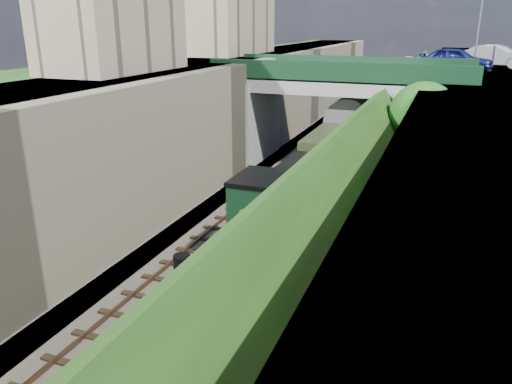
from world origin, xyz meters
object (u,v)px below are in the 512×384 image
lamppost (480,20)px  car_blue (456,60)px  car_silver (496,56)px  tender (303,201)px  road_bridge (349,109)px  locomotive (243,264)px  tree (425,119)px

lamppost → car_blue: 4.02m
car_silver → tender: 23.71m
car_silver → tender: size_ratio=0.81×
road_bridge → car_silver: (8.98, 9.95, 2.98)m
car_silver → locomotive: car_silver is taller
car_blue → tender: (-5.89, -16.07, -5.45)m
lamppost → car_silver: size_ratio=1.23×
tree → lamppost: lamppost is taller
lamppost → tender: bearing=-110.8°
car_silver → lamppost: bearing=167.6°
tender → car_silver: bearing=67.8°
tree → lamppost: 13.68m
lamppost → car_silver: lamppost is taller
locomotive → car_silver: bearing=73.1°
road_bridge → car_blue: 8.27m
road_bridge → tender: bearing=-88.7°
road_bridge → tree: 7.08m
road_bridge → tender: 11.68m
lamppost → car_blue: size_ratio=1.25×
road_bridge → tree: bearing=-45.2°
tender → lamppost: bearing=69.2°
car_blue → car_silver: car_blue is taller
car_silver → tender: bearing=177.3°
tree → tender: (-4.71, -6.41, -3.03)m
road_bridge → car_blue: car_blue is taller
tree → lamppost: (2.50, 12.52, 4.92)m
road_bridge → lamppost: 11.93m
road_bridge → car_blue: bearing=37.1°
lamppost → tender: size_ratio=1.00×
car_blue → tender: car_blue is taller
car_silver → tree: bearing=-175.5°
lamppost → locomotive: size_ratio=0.59×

